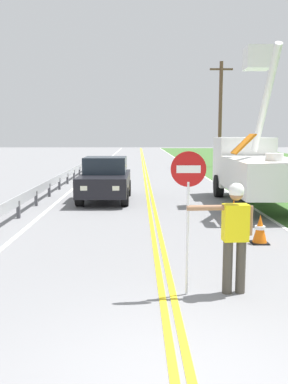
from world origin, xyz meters
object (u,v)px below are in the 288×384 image
at_px(stop_sign_paddle, 188,191).
at_px(oncoming_sedan_nearest, 105,179).
at_px(utility_bucket_truck, 255,166).
at_px(utility_pole_mid, 220,113).
at_px(flagger_worker, 235,231).
at_px(traffic_cone_lead, 260,230).
at_px(traffic_cone_mid, 234,211).

bearing_deg(stop_sign_paddle, oncoming_sedan_nearest, 101.92).
xyz_separation_m(utility_bucket_truck, utility_pole_mid, (2.16, 18.17, 2.87)).
distance_m(flagger_worker, stop_sign_paddle, 1.02).
distance_m(utility_pole_mid, traffic_cone_lead, 24.56).
height_order(flagger_worker, traffic_cone_mid, flagger_worker).
bearing_deg(stop_sign_paddle, flagger_worker, 4.16).
relative_size(oncoming_sedan_nearest, traffic_cone_lead, 5.90).
relative_size(flagger_worker, utility_pole_mid, 0.22).
height_order(stop_sign_paddle, traffic_cone_mid, stop_sign_paddle).
relative_size(utility_bucket_truck, traffic_cone_lead, 9.80).
relative_size(stop_sign_paddle, traffic_cone_mid, 3.33).
bearing_deg(utility_bucket_truck, stop_sign_paddle, -111.43).
height_order(traffic_cone_lead, traffic_cone_mid, same).
height_order(stop_sign_paddle, traffic_cone_lead, stop_sign_paddle).
height_order(utility_pole_mid, traffic_cone_lead, utility_pole_mid).
relative_size(flagger_worker, traffic_cone_mid, 2.61).
bearing_deg(utility_bucket_truck, oncoming_sedan_nearest, 171.10).
bearing_deg(traffic_cone_mid, flagger_worker, -102.72).
height_order(stop_sign_paddle, utility_bucket_truck, utility_bucket_truck).
height_order(stop_sign_paddle, oncoming_sedan_nearest, stop_sign_paddle).
bearing_deg(utility_bucket_truck, traffic_cone_lead, -103.79).
distance_m(oncoming_sedan_nearest, traffic_cone_lead, 7.91).
bearing_deg(traffic_cone_mid, stop_sign_paddle, -109.79).
relative_size(utility_bucket_truck, utility_pole_mid, 0.84).
distance_m(utility_bucket_truck, traffic_cone_mid, 3.86).
relative_size(utility_pole_mid, traffic_cone_lead, 11.74).
xyz_separation_m(utility_bucket_truck, oncoming_sedan_nearest, (-5.63, 0.88, -0.59)).
distance_m(utility_bucket_truck, traffic_cone_lead, 6.07).
bearing_deg(utility_pole_mid, traffic_cone_mid, -99.68).
height_order(flagger_worker, oncoming_sedan_nearest, flagger_worker).
distance_m(stop_sign_paddle, traffic_cone_mid, 6.14).
bearing_deg(traffic_cone_mid, utility_bucket_truck, 65.91).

